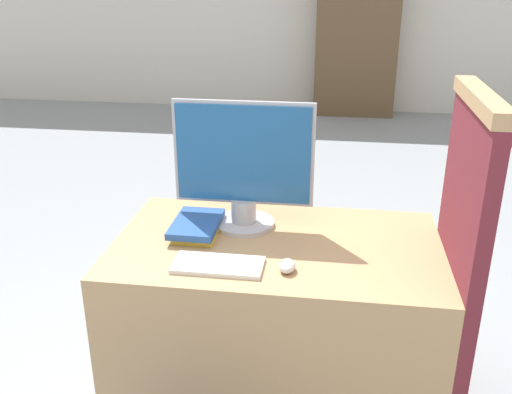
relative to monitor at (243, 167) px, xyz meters
The scene contains 7 objects.
desk 0.65m from the monitor, 42.65° to the right, with size 1.24×0.75×0.73m.
carrel_divider 0.88m from the monitor, 15.56° to the right, with size 0.07×0.58×1.35m.
monitor is the anchor object (origin of this frame).
keyboard 0.43m from the monitor, 95.24° to the right, with size 0.31×0.15×0.02m.
mouse 0.47m from the monitor, 59.13° to the right, with size 0.06×0.08×0.04m.
book_stack 0.30m from the monitor, 149.67° to the right, with size 0.18×0.27×0.05m.
bookshelf_far 5.02m from the monitor, 83.88° to the left, with size 0.96×0.32×1.79m.
Camera 1 is at (0.20, -1.56, 1.71)m, focal length 40.00 mm.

